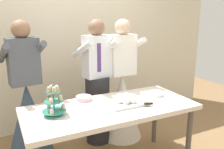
# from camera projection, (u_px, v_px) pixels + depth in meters

# --- Properties ---
(rear_wall) EXTENTS (5.20, 0.10, 2.90)m
(rear_wall) POSITION_uv_depth(u_px,v_px,m) (69.00, 33.00, 3.58)
(rear_wall) COLOR beige
(rear_wall) RESTS_ON ground_plane
(dessert_table) EXTENTS (1.80, 0.80, 0.78)m
(dessert_table) POSITION_uv_depth(u_px,v_px,m) (111.00, 113.00, 2.51)
(dessert_table) COLOR silver
(dessert_table) RESTS_ON ground_plane
(cupcake_stand) EXTENTS (0.23, 0.23, 0.31)m
(cupcake_stand) POSITION_uv_depth(u_px,v_px,m) (54.00, 103.00, 2.24)
(cupcake_stand) COLOR teal
(cupcake_stand) RESTS_ON dessert_table
(main_cake_tray) EXTENTS (0.43, 0.35, 0.13)m
(main_cake_tray) POSITION_uv_depth(u_px,v_px,m) (126.00, 100.00, 2.55)
(main_cake_tray) COLOR silver
(main_cake_tray) RESTS_ON dessert_table
(plate_stack) EXTENTS (0.19, 0.19, 0.04)m
(plate_stack) POSITION_uv_depth(u_px,v_px,m) (155.00, 94.00, 2.82)
(plate_stack) COLOR white
(plate_stack) RESTS_ON dessert_table
(round_cake) EXTENTS (0.24, 0.24, 0.06)m
(round_cake) POSITION_uv_depth(u_px,v_px,m) (84.00, 99.00, 2.64)
(round_cake) COLOR white
(round_cake) RESTS_ON dessert_table
(person_groom) EXTENTS (0.52, 0.55, 1.66)m
(person_groom) POSITION_uv_depth(u_px,v_px,m) (97.00, 89.00, 3.15)
(person_groom) COLOR #232328
(person_groom) RESTS_ON ground_plane
(person_bride) EXTENTS (0.56, 0.56, 1.66)m
(person_bride) POSITION_uv_depth(u_px,v_px,m) (122.00, 98.00, 3.32)
(person_bride) COLOR white
(person_bride) RESTS_ON ground_plane
(person_guest) EXTENTS (0.56, 0.56, 1.66)m
(person_guest) POSITION_uv_depth(u_px,v_px,m) (28.00, 111.00, 2.86)
(person_guest) COLOR #334760
(person_guest) RESTS_ON ground_plane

